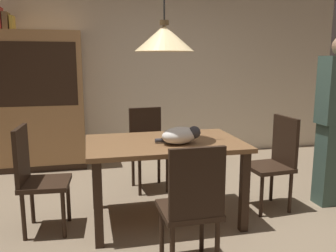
% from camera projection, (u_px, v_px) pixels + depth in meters
% --- Properties ---
extents(ground, '(10.00, 10.00, 0.00)m').
position_uv_depth(ground, '(189.00, 235.00, 3.04)').
color(ground, '#847056').
extents(back_wall, '(6.40, 0.10, 2.90)m').
position_uv_depth(back_wall, '(141.00, 62.00, 5.31)').
color(back_wall, beige).
rests_on(back_wall, ground).
extents(dining_table, '(1.40, 0.90, 0.75)m').
position_uv_depth(dining_table, '(164.00, 152.00, 3.24)').
color(dining_table, brown).
rests_on(dining_table, ground).
extents(chair_left_side, '(0.43, 0.43, 0.93)m').
position_uv_depth(chair_left_side, '(35.00, 175.00, 3.03)').
color(chair_left_side, black).
rests_on(chair_left_side, ground).
extents(chair_right_side, '(0.43, 0.43, 0.93)m').
position_uv_depth(chair_right_side, '(275.00, 159.00, 3.52)').
color(chair_right_side, black).
rests_on(chair_right_side, ground).
extents(chair_near_front, '(0.41, 0.41, 0.93)m').
position_uv_depth(chair_near_front, '(192.00, 203.00, 2.42)').
color(chair_near_front, black).
rests_on(chair_near_front, ground).
extents(chair_far_back, '(0.44, 0.44, 0.93)m').
position_uv_depth(chair_far_back, '(148.00, 144.00, 4.11)').
color(chair_far_back, black).
rests_on(chair_far_back, ground).
extents(cat_sleeping, '(0.40, 0.31, 0.16)m').
position_uv_depth(cat_sleeping, '(181.00, 135.00, 3.11)').
color(cat_sleeping, silver).
rests_on(cat_sleeping, dining_table).
extents(pendant_lamp, '(0.52, 0.52, 1.30)m').
position_uv_depth(pendant_lamp, '(164.00, 38.00, 3.05)').
color(pendant_lamp, beige).
extents(hutch_bookcase, '(1.12, 0.45, 1.85)m').
position_uv_depth(hutch_bookcase, '(42.00, 104.00, 4.79)').
color(hutch_bookcase, '#A87A4C').
rests_on(hutch_bookcase, ground).
extents(book_red_tall, '(0.04, 0.22, 0.28)m').
position_uv_depth(book_red_tall, '(1.00, 19.00, 4.49)').
color(book_red_tall, '#B73833').
rests_on(book_red_tall, hutch_bookcase).
extents(book_brown_thick, '(0.06, 0.24, 0.22)m').
position_uv_depth(book_brown_thick, '(6.00, 21.00, 4.51)').
color(book_brown_thick, brown).
rests_on(book_brown_thick, hutch_bookcase).
extents(book_yellow_short, '(0.04, 0.20, 0.18)m').
position_uv_depth(book_yellow_short, '(12.00, 23.00, 4.53)').
color(book_yellow_short, gold).
rests_on(book_yellow_short, hutch_bookcase).
extents(person_standing, '(0.36, 0.22, 1.70)m').
position_uv_depth(person_standing, '(336.00, 122.00, 3.56)').
color(person_standing, '#3D564C').
rests_on(person_standing, ground).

